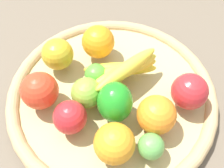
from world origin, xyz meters
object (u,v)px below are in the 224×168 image
object	(u,v)px
orange_0	(114,143)
bell_pepper	(115,102)
apple_1	(70,117)
orange_2	(156,115)
banana_bunch	(123,69)
apple_4	(40,91)
apple_3	(189,91)
apple_0	(58,54)
orange_1	(98,42)
lime_1	(151,146)
apple_2	(87,93)
lime_0	(96,75)

from	to	relation	value
orange_0	bell_pepper	bearing A→B (deg)	53.62
apple_1	orange_2	bearing A→B (deg)	-34.48
banana_bunch	apple_4	world-z (taller)	apple_4
orange_0	apple_3	size ratio (longest dim) A/B	1.00
apple_0	orange_1	distance (m)	0.10
apple_4	lime_1	distance (m)	0.25
apple_0	apple_2	size ratio (longest dim) A/B	1.13
orange_2	banana_bunch	bearing A→B (deg)	82.96
orange_0	apple_4	bearing A→B (deg)	107.98
apple_0	apple_1	distance (m)	0.17
apple_1	lime_1	bearing A→B (deg)	-55.34
bell_pepper	orange_1	bearing A→B (deg)	10.44
apple_4	apple_2	world-z (taller)	apple_4
bell_pepper	lime_1	distance (m)	0.11
orange_2	apple_3	xyz separation A→B (m)	(0.09, 0.00, -0.00)
apple_4	lime_1	xyz separation A→B (m)	(0.11, -0.22, -0.01)
apple_0	lime_1	world-z (taller)	apple_0
lime_1	lime_0	bearing A→B (deg)	87.61
apple_0	orange_0	size ratio (longest dim) A/B	0.96
lime_0	apple_3	xyz separation A→B (m)	(0.13, -0.15, 0.01)
bell_pepper	apple_4	bearing A→B (deg)	76.34
orange_2	bell_pepper	size ratio (longest dim) A/B	0.87
bell_pepper	apple_2	distance (m)	0.07
orange_2	bell_pepper	distance (m)	0.08
lime_0	apple_2	bearing A→B (deg)	-143.89
orange_0	apple_2	size ratio (longest dim) A/B	1.18
orange_1	lime_1	bearing A→B (deg)	-102.92
apple_0	apple_3	distance (m)	0.30
apple_1	lime_1	world-z (taller)	apple_1
orange_0	lime_0	bearing A→B (deg)	68.15
orange_0	orange_1	bearing A→B (deg)	62.97
apple_4	orange_0	bearing A→B (deg)	-72.02
banana_bunch	apple_3	world-z (taller)	apple_3
bell_pepper	lime_1	xyz separation A→B (m)	(0.01, -0.11, -0.02)
apple_0	banana_bunch	bearing A→B (deg)	-51.65
apple_3	apple_2	xyz separation A→B (m)	(-0.17, 0.12, -0.01)
banana_bunch	apple_0	size ratio (longest dim) A/B	2.33
bell_pepper	apple_0	bearing A→B (deg)	42.10
banana_bunch	apple_1	world-z (taller)	banana_bunch
apple_0	apple_2	bearing A→B (deg)	-90.34
apple_0	apple_4	xyz separation A→B (m)	(-0.08, -0.07, 0.00)
apple_0	apple_1	world-z (taller)	apple_0
orange_2	lime_1	world-z (taller)	orange_2
orange_1	apple_3	distance (m)	0.24
banana_bunch	lime_1	world-z (taller)	banana_bunch
lime_0	apple_3	distance (m)	0.20
apple_0	apple_3	bearing A→B (deg)	-55.37
orange_1	apple_3	world-z (taller)	orange_1
orange_0	orange_2	distance (m)	0.10
apple_1	lime_0	bearing A→B (deg)	31.79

